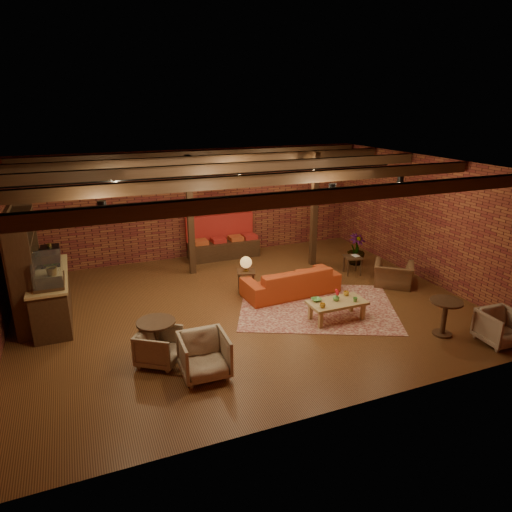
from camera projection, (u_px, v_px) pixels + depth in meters
name	position (u px, v px, depth m)	size (l,w,h in m)	color
floor	(247.00, 306.00, 10.53)	(10.00, 10.00, 0.00)	#3A200E
ceiling	(246.00, 167.00, 9.49)	(10.00, 8.00, 0.02)	black
wall_back	(198.00, 204.00, 13.52)	(10.00, 0.02, 3.20)	maroon
wall_front	(345.00, 316.00, 6.50)	(10.00, 0.02, 3.20)	maroon
wall_right	(427.00, 219.00, 11.78)	(0.02, 8.00, 3.20)	maroon
ceiling_beams	(246.00, 173.00, 9.53)	(9.80, 6.40, 0.22)	black
ceiling_pipe	(222.00, 173.00, 11.01)	(0.12, 0.12, 9.60)	black
post_left	(190.00, 216.00, 12.08)	(0.16, 0.16, 3.20)	black
post_right	(314.00, 210.00, 12.76)	(0.16, 0.16, 3.20)	black
service_counter	(50.00, 284.00, 9.70)	(0.80, 2.50, 1.60)	black
plant_counter	(52.00, 262.00, 9.77)	(0.35, 0.39, 0.30)	#337F33
shelving_hutch	(26.00, 268.00, 9.52)	(0.52, 2.00, 2.40)	black
banquette	(223.00, 241.00, 13.70)	(2.10, 0.70, 1.00)	#A9211C
service_sign	(227.00, 182.00, 12.70)	(0.86, 0.06, 0.30)	#F64B18
ceiling_spotlights	(246.00, 183.00, 9.60)	(6.40, 4.40, 0.28)	black
rug	(317.00, 306.00, 10.52)	(3.48, 2.66, 0.01)	maroon
sofa	(291.00, 281.00, 11.11)	(2.36, 0.92, 0.69)	#AA3817
coffee_table	(336.00, 303.00, 9.78)	(1.25, 0.62, 0.68)	#A7874E
side_table_lamp	(246.00, 265.00, 11.15)	(0.55, 0.55, 0.91)	black
round_table_left	(157.00, 333.00, 8.30)	(0.70, 0.70, 0.73)	black
armchair_a	(159.00, 345.00, 8.16)	(0.70, 0.65, 0.72)	beige
armchair_b	(204.00, 354.00, 7.78)	(0.80, 0.75, 0.82)	beige
armchair_right	(394.00, 271.00, 11.58)	(0.95, 0.62, 0.83)	brown
side_table_book	(353.00, 258.00, 12.38)	(0.54, 0.54, 0.52)	black
round_table_right	(445.00, 312.00, 9.11)	(0.64, 0.64, 0.75)	black
armchair_far	(501.00, 326.00, 8.83)	(0.72, 0.67, 0.74)	beige
plant_tall	(358.00, 219.00, 12.85)	(1.50, 1.50, 2.67)	#4C7F4C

